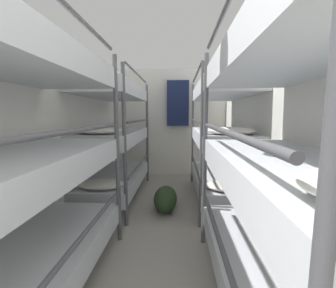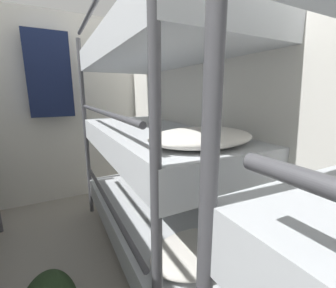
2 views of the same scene
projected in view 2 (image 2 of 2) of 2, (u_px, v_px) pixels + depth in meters
wall_right at (332, 142)px, 0.96m from camera, size 0.06×5.05×2.21m
wall_back at (39, 112)px, 2.59m from camera, size 2.41×0.06×2.21m
bunk_stack_right_far at (152, 140)px, 1.71m from camera, size 0.74×1.82×1.87m
hanging_coat at (49, 75)px, 2.44m from camera, size 0.44×0.12×0.90m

